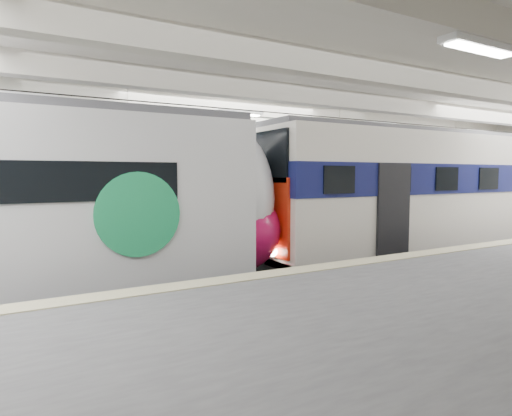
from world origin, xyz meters
TOP-DOWN VIEW (x-y plane):
  - station_hall at (0.00, -1.74)m, footprint 36.00×24.00m
  - modern_emu at (-6.35, -0.00)m, footprint 13.83×2.86m
  - older_rer at (6.45, 0.00)m, footprint 13.60×3.00m
  - far_train at (-2.55, 5.50)m, footprint 14.26×3.35m

SIDE VIEW (x-z plane):
  - modern_emu at x=-6.35m, z-range -0.04..4.42m
  - far_train at x=-2.55m, z-range 0.07..4.59m
  - older_rer at x=6.45m, z-range 0.11..4.59m
  - station_hall at x=0.00m, z-range 0.37..6.12m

